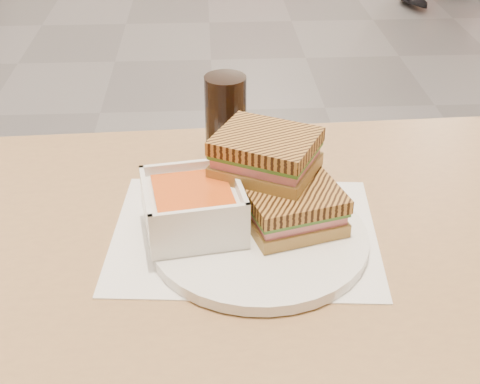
{
  "coord_description": "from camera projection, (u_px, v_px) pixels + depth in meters",
  "views": [
    {
      "loc": [
        -0.03,
        -2.69,
        1.25
      ],
      "look_at": [
        0.01,
        -2.0,
        0.82
      ],
      "focal_mm": 49.61,
      "sensor_mm": 36.0,
      "label": 1
    }
  ],
  "objects": [
    {
      "name": "plate",
      "position": [
        259.0,
        238.0,
        0.84
      ],
      "size": [
        0.27,
        0.27,
        0.01
      ],
      "color": "white",
      "rests_on": "tray_liner"
    },
    {
      "name": "main_table",
      "position": [
        334.0,
        314.0,
        0.9
      ],
      "size": [
        1.23,
        0.75,
        0.75
      ],
      "color": "#9E7748",
      "rests_on": "ground"
    },
    {
      "name": "panini_lower",
      "position": [
        293.0,
        208.0,
        0.83
      ],
      "size": [
        0.14,
        0.12,
        0.05
      ],
      "color": "olive",
      "rests_on": "plate"
    },
    {
      "name": "panini_upper",
      "position": [
        266.0,
        154.0,
        0.85
      ],
      "size": [
        0.16,
        0.15,
        0.06
      ],
      "color": "olive",
      "rests_on": "panini_lower"
    },
    {
      "name": "cola_glass",
      "position": [
        226.0,
        118.0,
        1.0
      ],
      "size": [
        0.06,
        0.06,
        0.13
      ],
      "color": "black",
      "rests_on": "main_table"
    },
    {
      "name": "tray_liner",
      "position": [
        245.0,
        234.0,
        0.86
      ],
      "size": [
        0.36,
        0.29,
        0.0
      ],
      "color": "white",
      "rests_on": "main_table"
    },
    {
      "name": "soup_bowl",
      "position": [
        193.0,
        209.0,
        0.83
      ],
      "size": [
        0.14,
        0.14,
        0.06
      ],
      "color": "white",
      "rests_on": "plate"
    }
  ]
}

